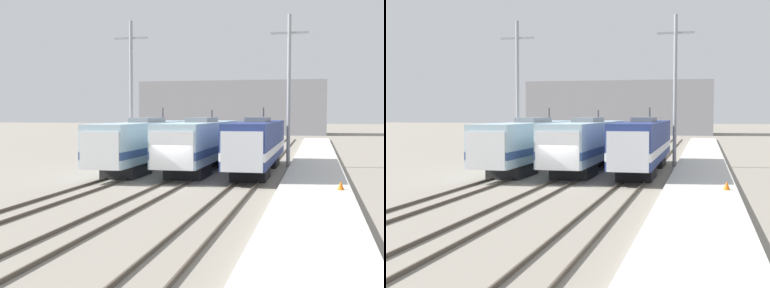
% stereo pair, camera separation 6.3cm
% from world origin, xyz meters
% --- Properties ---
extents(ground_plane, '(400.00, 400.00, 0.00)m').
position_xyz_m(ground_plane, '(0.00, 0.00, 0.00)').
color(ground_plane, gray).
extents(rail_pair_far_left, '(1.51, 120.00, 0.15)m').
position_xyz_m(rail_pair_far_left, '(-4.36, 0.00, 0.07)').
color(rail_pair_far_left, '#4C4238').
rests_on(rail_pair_far_left, ground_plane).
extents(rail_pair_center, '(1.51, 120.00, 0.15)m').
position_xyz_m(rail_pair_center, '(0.00, 0.00, 0.07)').
color(rail_pair_center, '#4C4238').
rests_on(rail_pair_center, ground_plane).
extents(rail_pair_far_right, '(1.51, 120.00, 0.15)m').
position_xyz_m(rail_pair_far_right, '(4.36, 0.00, 0.07)').
color(rail_pair_far_right, '#4C4238').
rests_on(rail_pair_far_right, ground_plane).
extents(locomotive_far_left, '(2.85, 19.43, 4.94)m').
position_xyz_m(locomotive_far_left, '(-4.36, 8.27, 2.12)').
color(locomotive_far_left, '#232326').
rests_on(locomotive_far_left, ground_plane).
extents(locomotive_center, '(3.10, 18.06, 4.73)m').
position_xyz_m(locomotive_center, '(0.00, 8.39, 2.13)').
color(locomotive_center, '#232326').
rests_on(locomotive_center, ground_plane).
extents(locomotive_far_right, '(2.80, 18.08, 4.94)m').
position_xyz_m(locomotive_far_right, '(4.36, 8.32, 2.15)').
color(locomotive_far_right, black).
rests_on(locomotive_far_right, ground_plane).
extents(catenary_tower_left, '(3.09, 0.31, 12.57)m').
position_xyz_m(catenary_tower_left, '(-7.37, 13.35, 6.59)').
color(catenary_tower_left, gray).
rests_on(catenary_tower_left, ground_plane).
extents(catenary_tower_right, '(3.09, 0.31, 12.57)m').
position_xyz_m(catenary_tower_right, '(6.38, 13.35, 6.59)').
color(catenary_tower_right, gray).
rests_on(catenary_tower_right, ground_plane).
extents(platform, '(4.00, 120.00, 0.31)m').
position_xyz_m(platform, '(8.60, 0.00, 0.15)').
color(platform, beige).
rests_on(platform, ground_plane).
extents(traffic_cone, '(0.38, 0.38, 0.47)m').
position_xyz_m(traffic_cone, '(10.00, -1.71, 0.54)').
color(traffic_cone, orange).
rests_on(traffic_cone, platform).
extents(depot_building, '(38.89, 14.41, 11.21)m').
position_xyz_m(depot_building, '(-8.94, 84.05, 5.60)').
color(depot_building, gray).
rests_on(depot_building, ground_plane).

